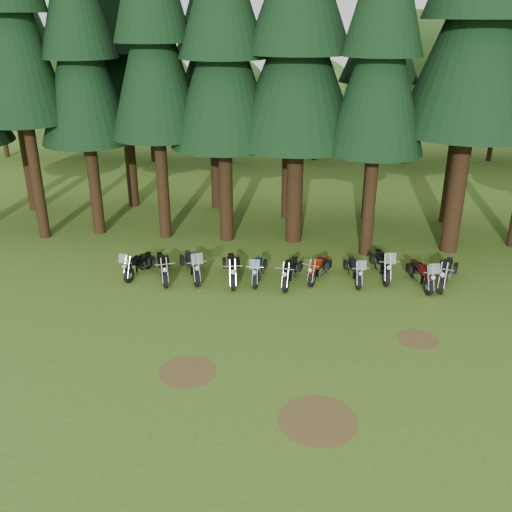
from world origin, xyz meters
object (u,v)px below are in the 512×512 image
Objects in this scene: motorcycle_0 at (138,265)px; motorcycle_5 at (290,272)px; motorcycle_6 at (318,269)px; motorcycle_10 at (446,274)px; motorcycle_7 at (355,271)px; motorcycle_2 at (192,266)px; motorcycle_1 at (162,268)px; motorcycle_3 at (232,270)px; motorcycle_8 at (382,265)px; motorcycle_9 at (421,275)px; motorcycle_4 at (257,270)px.

motorcycle_0 reaches higher than motorcycle_5.
motorcycle_10 reaches higher than motorcycle_6.
motorcycle_2 is at bearing 174.23° from motorcycle_7.
motorcycle_10 is (11.65, 0.34, 0.02)m from motorcycle_1.
motorcycle_3 is 6.32m from motorcycle_8.
motorcycle_6 is at bearing -15.46° from motorcycle_1.
motorcycle_0 is at bearing 168.05° from motorcycle_9.
motorcycle_0 is 0.86× the size of motorcycle_8.
motorcycle_3 is 1.10× the size of motorcycle_7.
motorcycle_7 is (2.65, 0.39, -0.03)m from motorcycle_5.
motorcycle_2 reaches higher than motorcycle_3.
motorcycle_10 is (1.01, 0.19, 0.02)m from motorcycle_9.
motorcycle_10 is at bearing 17.04° from motorcycle_0.
motorcycle_5 is at bearing -5.55° from motorcycle_4.
motorcycle_0 reaches higher than motorcycle_10.
motorcycle_9 is (11.74, -0.12, 0.03)m from motorcycle_0.
motorcycle_7 is 2.67m from motorcycle_9.
motorcycle_9 is at bearing 12.53° from motorcycle_5.
motorcycle_7 is (7.98, 0.38, -0.03)m from motorcycle_1.
motorcycle_3 is (1.69, -0.17, -0.02)m from motorcycle_2.
motorcycle_5 is at bearing 170.31° from motorcycle_9.
motorcycle_0 is at bearing -157.46° from motorcycle_6.
motorcycle_7 reaches higher than motorcycle_10.
motorcycle_8 is at bearing 20.31° from motorcycle_0.
motorcycle_2 is 9.42m from motorcycle_9.
motorcycle_5 is 0.93× the size of motorcycle_8.
motorcycle_4 is 6.68m from motorcycle_9.
motorcycle_3 is (2.91, 0.03, 0.01)m from motorcycle_1.
motorcycle_10 is at bearing -0.62° from motorcycle_9.
motorcycle_1 is at bearing -157.25° from motorcycle_10.
motorcycle_4 is 1.00× the size of motorcycle_7.
motorcycle_10 is at bearing 19.41° from motorcycle_6.
motorcycle_2 is (2.32, -0.07, 0.07)m from motorcycle_0.
motorcycle_3 is at bearing -170.01° from motorcycle_5.
motorcycle_3 is at bearing 169.52° from motorcycle_9.
motorcycle_0 is 0.97× the size of motorcycle_4.
motorcycle_10 reaches higher than motorcycle_3.
motorcycle_6 is 5.16m from motorcycle_10.
motorcycle_0 is 0.89× the size of motorcycle_3.
motorcycle_3 is 1.10× the size of motorcycle_4.
motorcycle_7 is 0.95× the size of motorcycle_9.
motorcycle_7 is at bearing -16.96° from motorcycle_1.
motorcycle_0 is at bearing 179.00° from motorcycle_8.
motorcycle_7 is (1.49, -0.10, 0.01)m from motorcycle_6.
motorcycle_8 is (5.20, 0.74, 0.06)m from motorcycle_4.
motorcycle_5 is 2.68m from motorcycle_7.
motorcycle_4 is at bearing -22.12° from motorcycle_2.
motorcycle_7 is (6.76, 0.18, -0.06)m from motorcycle_2.
motorcycle_4 reaches higher than motorcycle_1.
motorcycle_0 is 0.94× the size of motorcycle_1.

